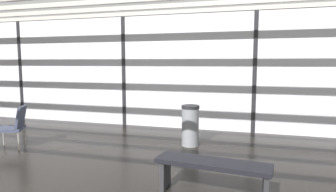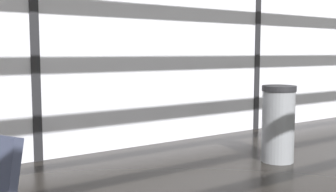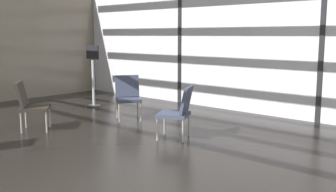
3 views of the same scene
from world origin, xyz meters
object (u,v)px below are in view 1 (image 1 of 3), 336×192
(parked_airplane, at_px, (202,58))
(waiting_bench, at_px, (212,169))
(lounge_chair_1, at_px, (15,124))
(trash_bin, at_px, (190,125))

(parked_airplane, distance_m, waiting_bench, 9.48)
(lounge_chair_1, bearing_deg, waiting_bench, 48.95)
(parked_airplane, bearing_deg, trash_bin, -82.19)
(lounge_chair_1, bearing_deg, trash_bin, 82.06)
(trash_bin, bearing_deg, lounge_chair_1, -161.30)
(parked_airplane, relative_size, trash_bin, 15.80)
(lounge_chair_1, relative_size, trash_bin, 1.01)
(parked_airplane, height_order, lounge_chair_1, parked_airplane)
(waiting_bench, bearing_deg, trash_bin, 115.08)
(parked_airplane, distance_m, trash_bin, 7.17)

